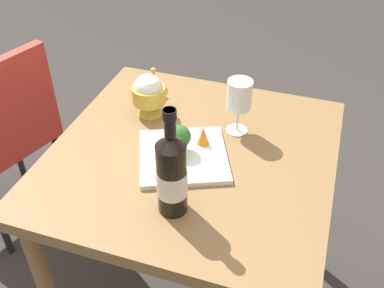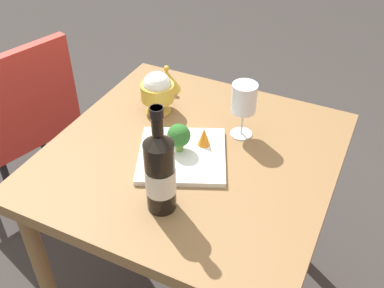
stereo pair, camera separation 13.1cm
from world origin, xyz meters
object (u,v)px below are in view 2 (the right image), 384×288
object	(u,v)px
wine_glass	(244,99)
rice_bowl_lid	(167,80)
wine_bottle	(160,172)
broccoli_floret	(179,136)
serving_plate	(182,155)
chair_by_wall	(25,116)
carrot_garnish_left	(204,137)
carrot_garnish_right	(157,154)
rice_bowl	(157,91)

from	to	relation	value
wine_glass	rice_bowl_lid	world-z (taller)	wine_glass
wine_bottle	broccoli_floret	distance (m)	0.22
rice_bowl_lid	broccoli_floret	bearing A→B (deg)	33.63
wine_bottle	rice_bowl_lid	xyz separation A→B (m)	(-0.52, -0.26, -0.08)
serving_plate	broccoli_floret	bearing A→B (deg)	-127.35
broccoli_floret	serving_plate	bearing A→B (deg)	52.65
chair_by_wall	carrot_garnish_left	distance (m)	0.90
chair_by_wall	carrot_garnish_left	bearing A→B (deg)	-80.21
serving_plate	carrot_garnish_right	size ratio (longest dim) A/B	5.44
broccoli_floret	carrot_garnish_right	size ratio (longest dim) A/B	1.42
chair_by_wall	wine_bottle	bearing A→B (deg)	-96.39
chair_by_wall	rice_bowl_lid	size ratio (longest dim) A/B	8.50
rice_bowl_lid	broccoli_floret	size ratio (longest dim) A/B	1.17
rice_bowl	carrot_garnish_right	bearing A→B (deg)	28.67
chair_by_wall	rice_bowl_lid	xyz separation A→B (m)	(-0.15, 0.59, 0.24)
rice_bowl_lid	carrot_garnish_left	distance (m)	0.36
chair_by_wall	carrot_garnish_right	bearing A→B (deg)	-90.21
wine_bottle	wine_glass	xyz separation A→B (m)	(-0.38, 0.07, 0.01)
wine_glass	serving_plate	distance (m)	0.25
rice_bowl_lid	carrot_garnish_right	xyz separation A→B (m)	(0.38, 0.17, 0.01)
carrot_garnish_left	serving_plate	bearing A→B (deg)	-31.61
serving_plate	broccoli_floret	size ratio (longest dim) A/B	3.84
rice_bowl_lid	carrot_garnish_right	size ratio (longest dim) A/B	1.65
wine_glass	carrot_garnish_left	xyz separation A→B (m)	(0.11, -0.08, -0.08)
chair_by_wall	rice_bowl_lid	bearing A→B (deg)	-59.19
wine_glass	carrot_garnish_right	xyz separation A→B (m)	(0.24, -0.16, -0.08)
carrot_garnish_right	carrot_garnish_left	bearing A→B (deg)	146.82
chair_by_wall	carrot_garnish_right	size ratio (longest dim) A/B	14.03
wine_glass	broccoli_floret	xyz separation A→B (m)	(0.17, -0.13, -0.06)
wine_glass	rice_bowl	world-z (taller)	wine_glass
serving_plate	wine_glass	bearing A→B (deg)	147.30
rice_bowl	broccoli_floret	world-z (taller)	rice_bowl
wine_glass	carrot_garnish_right	bearing A→B (deg)	-33.24
wine_bottle	carrot_garnish_left	world-z (taller)	wine_bottle
wine_bottle	wine_glass	size ratio (longest dim) A/B	1.70
wine_glass	carrot_garnish_right	world-z (taller)	wine_glass
rice_bowl_lid	broccoli_floret	distance (m)	0.37
wine_glass	broccoli_floret	world-z (taller)	wine_glass
chair_by_wall	broccoli_floret	distance (m)	0.86
wine_bottle	serving_plate	distance (m)	0.23
rice_bowl_lid	chair_by_wall	bearing A→B (deg)	-76.26
serving_plate	carrot_garnish_left	size ratio (longest dim) A/B	5.66
serving_plate	carrot_garnish_left	bearing A→B (deg)	148.39
rice_bowl	broccoli_floret	distance (m)	0.24
wine_bottle	carrot_garnish_right	xyz separation A→B (m)	(-0.13, -0.09, -0.07)
rice_bowl_lid	serving_plate	bearing A→B (deg)	34.55
wine_bottle	rice_bowl	xyz separation A→B (m)	(-0.38, -0.22, -0.04)
carrot_garnish_right	wine_glass	bearing A→B (deg)	146.76
rice_bowl_lid	carrot_garnish_right	world-z (taller)	rice_bowl_lid
wine_glass	rice_bowl_lid	xyz separation A→B (m)	(-0.14, -0.34, -0.09)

